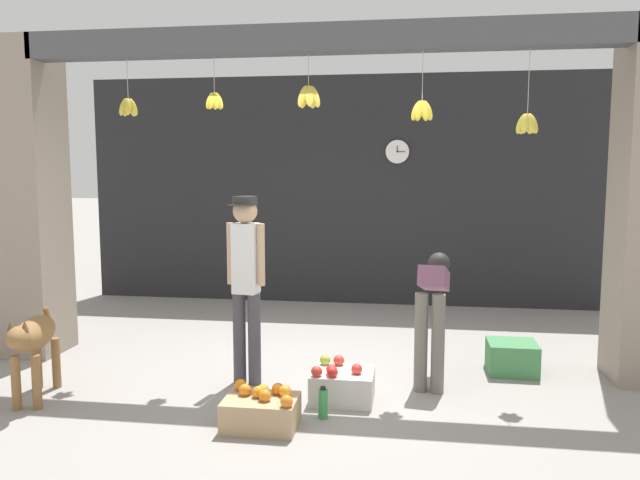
{
  "coord_description": "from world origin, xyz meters",
  "views": [
    {
      "loc": [
        0.86,
        -5.39,
        1.87
      ],
      "look_at": [
        0.0,
        0.45,
        1.18
      ],
      "focal_mm": 35.0,
      "sensor_mm": 36.0,
      "label": 1
    }
  ],
  "objects": [
    {
      "name": "ground_plane",
      "position": [
        0.0,
        0.0,
        0.0
      ],
      "size": [
        60.0,
        60.0,
        0.0
      ],
      "primitive_type": "plane",
      "color": "gray"
    },
    {
      "name": "shop_back_wall",
      "position": [
        0.0,
        3.09,
        1.55
      ],
      "size": [
        7.22,
        0.12,
        3.09
      ],
      "primitive_type": "cube",
      "color": "#232326",
      "rests_on": "ground_plane"
    },
    {
      "name": "shop_pillar_left",
      "position": [
        -2.96,
        0.3,
        1.55
      ],
      "size": [
        0.7,
        0.6,
        3.09
      ],
      "primitive_type": "cube",
      "color": "gray",
      "rests_on": "ground_plane"
    },
    {
      "name": "storefront_awning",
      "position": [
        0.01,
        0.12,
        2.93
      ],
      "size": [
        5.32,
        0.28,
        0.96
      ],
      "color": "#4C4C51"
    },
    {
      "name": "dog",
      "position": [
        -2.11,
        -0.93,
        0.5
      ],
      "size": [
        0.4,
        0.91,
        0.73
      ],
      "rotation": [
        0.0,
        0.0,
        -1.32
      ],
      "color": "olive",
      "rests_on": "ground_plane"
    },
    {
      "name": "shopkeeper",
      "position": [
        -0.53,
        -0.31,
        0.95
      ],
      "size": [
        0.34,
        0.28,
        1.62
      ],
      "rotation": [
        0.0,
        0.0,
        3.0
      ],
      "color": "#424247",
      "rests_on": "ground_plane"
    },
    {
      "name": "worker_stooping",
      "position": [
        1.06,
        -0.06,
        0.73
      ],
      "size": [
        0.32,
        0.83,
        1.09
      ],
      "rotation": [
        0.0,
        0.0,
        -0.14
      ],
      "color": "#6B665B",
      "rests_on": "ground_plane"
    },
    {
      "name": "fruit_crate_oranges",
      "position": [
        -0.19,
        -1.19,
        0.13
      ],
      "size": [
        0.53,
        0.38,
        0.3
      ],
      "color": "tan",
      "rests_on": "ground_plane"
    },
    {
      "name": "fruit_crate_apples",
      "position": [
        0.33,
        -0.58,
        0.13
      ],
      "size": [
        0.5,
        0.42,
        0.32
      ],
      "color": "silver",
      "rests_on": "ground_plane"
    },
    {
      "name": "produce_box_green",
      "position": [
        1.79,
        0.32,
        0.14
      ],
      "size": [
        0.43,
        0.4,
        0.28
      ],
      "primitive_type": "cube",
      "color": "#42844C",
      "rests_on": "ground_plane"
    },
    {
      "name": "water_bottle",
      "position": [
        0.23,
        -0.96,
        0.11
      ],
      "size": [
        0.07,
        0.07,
        0.24
      ],
      "color": "#38934C",
      "rests_on": "ground_plane"
    },
    {
      "name": "wall_clock",
      "position": [
        0.66,
        3.02,
        2.07
      ],
      "size": [
        0.33,
        0.03,
        0.33
      ],
      "color": "black"
    }
  ]
}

